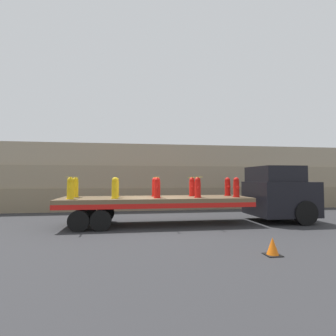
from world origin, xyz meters
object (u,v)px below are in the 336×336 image
object	(u,v)px
fire_hydrant_red_near_3	(198,188)
traffic_cone	(273,247)
flatbed_trailer	(145,202)
fire_hydrant_red_near_4	(236,187)
truck_cab	(280,193)
fire_hydrant_yellow_far_0	(75,188)
fire_hydrant_yellow_far_1	(116,187)
fire_hydrant_red_far_4	(228,187)
fire_hydrant_yellow_near_0	(70,188)
fire_hydrant_yellow_near_1	(115,188)
fire_hydrant_red_near_2	(157,188)
fire_hydrant_red_far_3	(192,187)
fire_hydrant_red_far_2	(155,187)

from	to	relation	value
fire_hydrant_red_near_3	traffic_cone	distance (m)	4.97
flatbed_trailer	fire_hydrant_red_near_4	bearing A→B (deg)	-7.37
truck_cab	fire_hydrant_yellow_far_0	bearing A→B (deg)	176.88
fire_hydrant_yellow_far_0	fire_hydrant_yellow_far_1	bearing A→B (deg)	0.00
fire_hydrant_yellow_far_0	fire_hydrant_red_far_4	bearing A→B (deg)	0.00
truck_cab	flatbed_trailer	world-z (taller)	truck_cab
fire_hydrant_red_near_4	fire_hydrant_red_near_3	bearing A→B (deg)	180.00
fire_hydrant_yellow_near_0	fire_hydrant_yellow_far_0	distance (m)	1.06
fire_hydrant_yellow_near_1	fire_hydrant_red_near_3	xyz separation A→B (m)	(3.63, 0.00, 0.00)
flatbed_trailer	fire_hydrant_red_far_4	bearing A→B (deg)	7.37
truck_cab	fire_hydrant_yellow_far_1	bearing A→B (deg)	176.17
fire_hydrant_yellow_far_1	traffic_cone	world-z (taller)	fire_hydrant_yellow_far_1
fire_hydrant_yellow_far_1	traffic_cone	bearing A→B (deg)	-52.29
fire_hydrant_red_near_2	traffic_cone	xyz separation A→B (m)	(2.63, -4.69, -1.44)
fire_hydrant_yellow_near_1	fire_hydrant_red_far_4	world-z (taller)	same
fire_hydrant_yellow_far_0	fire_hydrant_red_far_3	size ratio (longest dim) A/B	1.00
fire_hydrant_yellow_far_0	traffic_cone	xyz separation A→B (m)	(6.26, -5.75, -1.44)
fire_hydrant_yellow_near_0	fire_hydrant_red_far_2	distance (m)	3.78
flatbed_trailer	fire_hydrant_yellow_far_0	xyz separation A→B (m)	(-3.15, 0.53, 0.67)
fire_hydrant_red_near_4	flatbed_trailer	bearing A→B (deg)	172.63
fire_hydrant_red_far_3	fire_hydrant_red_near_3	bearing A→B (deg)	-90.00
fire_hydrant_red_near_2	fire_hydrant_red_far_3	world-z (taller)	same
flatbed_trailer	fire_hydrant_red_near_2	size ratio (longest dim) A/B	9.33
fire_hydrant_red_near_2	fire_hydrant_red_near_3	bearing A→B (deg)	0.00
truck_cab	fire_hydrant_red_far_4	world-z (taller)	truck_cab
fire_hydrant_red_far_3	fire_hydrant_red_far_4	xyz separation A→B (m)	(1.81, 0.00, 0.00)
fire_hydrant_yellow_far_0	fire_hydrant_red_near_4	world-z (taller)	same
fire_hydrant_yellow_far_0	fire_hydrant_red_far_2	xyz separation A→B (m)	(3.63, 0.00, 0.00)
flatbed_trailer	fire_hydrant_red_near_3	bearing A→B (deg)	-13.04
fire_hydrant_yellow_near_1	fire_hydrant_red_near_2	bearing A→B (deg)	0.00
fire_hydrant_red_far_3	fire_hydrant_red_near_4	distance (m)	2.10
fire_hydrant_yellow_near_0	fire_hydrant_yellow_near_1	world-z (taller)	same
fire_hydrant_red_far_2	fire_hydrant_red_near_4	xyz separation A→B (m)	(3.63, -1.06, 0.00)
fire_hydrant_yellow_near_1	flatbed_trailer	bearing A→B (deg)	21.76
fire_hydrant_yellow_far_0	fire_hydrant_red_far_3	xyz separation A→B (m)	(5.44, 0.00, 0.00)
fire_hydrant_yellow_near_1	fire_hydrant_red_far_3	world-z (taller)	same
truck_cab	fire_hydrant_red_far_2	world-z (taller)	truck_cab
fire_hydrant_yellow_far_0	fire_hydrant_red_near_3	size ratio (longest dim) A/B	1.00
fire_hydrant_yellow_near_1	fire_hydrant_red_far_4	distance (m)	5.55
fire_hydrant_yellow_near_0	fire_hydrant_red_near_2	size ratio (longest dim) A/B	1.00
truck_cab	fire_hydrant_red_near_3	world-z (taller)	truck_cab
fire_hydrant_yellow_near_0	fire_hydrant_yellow_far_1	xyz separation A→B (m)	(1.81, 1.06, 0.00)
truck_cab	fire_hydrant_yellow_near_1	distance (m)	7.97
flatbed_trailer	fire_hydrant_yellow_far_1	xyz separation A→B (m)	(-1.33, 0.53, 0.67)
fire_hydrant_yellow_far_0	fire_hydrant_red_far_2	distance (m)	3.63
fire_hydrant_yellow_far_0	fire_hydrant_red_far_4	world-z (taller)	same
fire_hydrant_yellow_far_0	fire_hydrant_yellow_near_1	world-z (taller)	same
fire_hydrant_yellow_far_1	flatbed_trailer	bearing A→B (deg)	-21.76
fire_hydrant_red_far_2	fire_hydrant_yellow_near_1	bearing A→B (deg)	-149.62
fire_hydrant_red_near_3	fire_hydrant_yellow_far_0	bearing A→B (deg)	168.94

